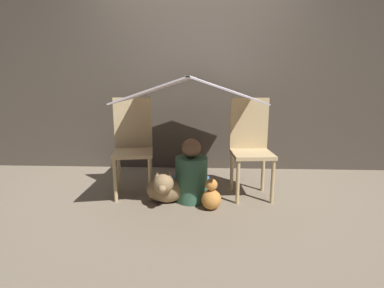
{
  "coord_description": "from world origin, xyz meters",
  "views": [
    {
      "loc": [
        0.13,
        -2.75,
        1.16
      ],
      "look_at": [
        0.0,
        0.14,
        0.54
      ],
      "focal_mm": 28.0,
      "sensor_mm": 36.0,
      "label": 1
    }
  ],
  "objects_px": {
    "person_front": "(191,175)",
    "chair_left": "(133,143)",
    "chair_right": "(251,144)",
    "dog": "(165,188)"
  },
  "relations": [
    {
      "from": "chair_right",
      "to": "person_front",
      "type": "distance_m",
      "value": 0.68
    },
    {
      "from": "chair_left",
      "to": "chair_right",
      "type": "height_order",
      "value": "same"
    },
    {
      "from": "chair_left",
      "to": "dog",
      "type": "bearing_deg",
      "value": -48.57
    },
    {
      "from": "person_front",
      "to": "chair_left",
      "type": "bearing_deg",
      "value": 161.9
    },
    {
      "from": "chair_right",
      "to": "person_front",
      "type": "xyz_separation_m",
      "value": [
        -0.59,
        -0.2,
        -0.27
      ]
    },
    {
      "from": "chair_right",
      "to": "person_front",
      "type": "bearing_deg",
      "value": -166.22
    },
    {
      "from": "chair_left",
      "to": "person_front",
      "type": "bearing_deg",
      "value": -27.81
    },
    {
      "from": "chair_left",
      "to": "chair_right",
      "type": "distance_m",
      "value": 1.19
    },
    {
      "from": "chair_left",
      "to": "dog",
      "type": "relative_size",
      "value": 2.63
    },
    {
      "from": "chair_right",
      "to": "dog",
      "type": "bearing_deg",
      "value": -165.6
    }
  ]
}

